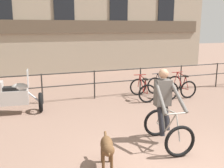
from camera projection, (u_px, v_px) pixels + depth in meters
ground_plane at (174, 167)px, 4.98m from camera, size 60.00×60.00×0.00m
canal_railing at (94, 80)px, 9.58m from camera, size 15.05×0.05×1.05m
cyclist_with_bike at (165, 111)px, 5.87m from camera, size 0.79×1.23×1.70m
dog at (107, 147)px, 4.83m from camera, size 0.39×0.95×0.64m
parked_motorcycle at (13, 96)px, 7.91m from camera, size 1.72×0.79×1.35m
parked_bicycle_near_lamp at (143, 89)px, 9.62m from camera, size 0.81×1.19×0.86m
parked_bicycle_mid_left at (162, 88)px, 9.91m from camera, size 0.76×1.17×0.86m
parked_bicycle_mid_right at (181, 86)px, 10.20m from camera, size 0.75×1.16×0.86m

